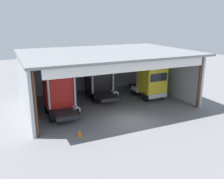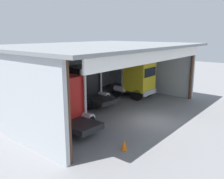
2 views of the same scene
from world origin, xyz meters
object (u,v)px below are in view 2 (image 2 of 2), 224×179
at_px(tool_cart, 45,99).
at_px(traffic_cone, 124,145).
at_px(truck_black_right_bay, 84,84).
at_px(truck_yellow_left_bay, 137,79).
at_px(oil_drum, 78,90).
at_px(truck_red_center_right_bay, 61,102).

height_order(tool_cart, traffic_cone, tool_cart).
distance_m(truck_black_right_bay, traffic_cone, 9.43).
relative_size(truck_yellow_left_bay, oil_drum, 5.15).
distance_m(truck_black_right_bay, truck_yellow_left_bay, 5.40).
bearing_deg(truck_yellow_left_bay, traffic_cone, 29.50).
height_order(truck_black_right_bay, oil_drum, truck_black_right_bay).
height_order(truck_yellow_left_bay, tool_cart, truck_yellow_left_bay).
xyz_separation_m(truck_red_center_right_bay, truck_black_right_bay, (5.05, 3.04, -0.10)).
bearing_deg(traffic_cone, truck_black_right_bay, 58.89).
bearing_deg(truck_yellow_left_bay, tool_cart, -33.81).
xyz_separation_m(truck_red_center_right_bay, truck_yellow_left_bay, (9.89, 0.64, -0.04)).
bearing_deg(truck_yellow_left_bay, truck_black_right_bay, -26.86).
relative_size(truck_red_center_right_bay, truck_black_right_bay, 0.94).
distance_m(tool_cart, traffic_cone, 10.63).
bearing_deg(truck_yellow_left_bay, oil_drum, -59.11).
distance_m(truck_black_right_bay, tool_cart, 3.65).
relative_size(truck_red_center_right_bay, traffic_cone, 8.19).
relative_size(truck_black_right_bay, oil_drum, 5.19).
bearing_deg(oil_drum, truck_red_center_right_bay, -139.78).
height_order(truck_red_center_right_bay, tool_cart, truck_red_center_right_bay).
bearing_deg(tool_cart, traffic_cone, -102.86).
xyz_separation_m(truck_black_right_bay, truck_yellow_left_bay, (4.84, -2.40, 0.06)).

